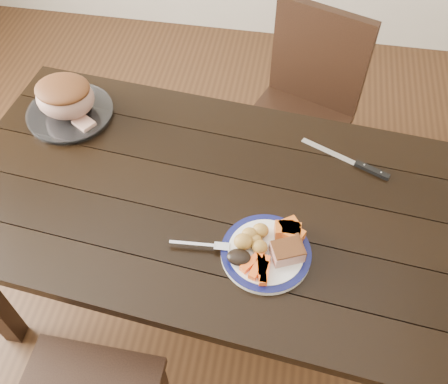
% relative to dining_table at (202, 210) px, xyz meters
% --- Properties ---
extents(ground, '(4.00, 4.00, 0.00)m').
position_rel_dining_table_xyz_m(ground, '(0.00, 0.00, -0.66)').
color(ground, '#472B16').
rests_on(ground, ground).
extents(dining_table, '(1.68, 1.05, 0.75)m').
position_rel_dining_table_xyz_m(dining_table, '(0.00, 0.00, 0.00)').
color(dining_table, black).
rests_on(dining_table, ground).
extents(chair_far, '(0.54, 0.55, 0.93)m').
position_rel_dining_table_xyz_m(chair_far, '(0.30, 0.73, -0.13)').
color(chair_far, black).
rests_on(chair_far, ground).
extents(dinner_plate, '(0.26, 0.26, 0.02)m').
position_rel_dining_table_xyz_m(dinner_plate, '(0.23, -0.19, 0.10)').
color(dinner_plate, white).
rests_on(dinner_plate, dining_table).
extents(plate_rim, '(0.26, 0.26, 0.02)m').
position_rel_dining_table_xyz_m(plate_rim, '(0.23, -0.19, 0.11)').
color(plate_rim, '#0E1046').
rests_on(plate_rim, dinner_plate).
extents(serving_platter, '(0.30, 0.30, 0.02)m').
position_rel_dining_table_xyz_m(serving_platter, '(-0.54, 0.27, 0.10)').
color(serving_platter, white).
rests_on(serving_platter, dining_table).
extents(pork_slice, '(0.11, 0.10, 0.04)m').
position_rel_dining_table_xyz_m(pork_slice, '(0.29, -0.19, 0.13)').
color(pork_slice, tan).
rests_on(pork_slice, dinner_plate).
extents(roasted_potatoes, '(0.10, 0.10, 0.05)m').
position_rel_dining_table_xyz_m(roasted_potatoes, '(0.19, -0.17, 0.13)').
color(roasted_potatoes, gold).
rests_on(roasted_potatoes, dinner_plate).
extents(carrot_batons, '(0.08, 0.11, 0.02)m').
position_rel_dining_table_xyz_m(carrot_batons, '(0.22, -0.25, 0.12)').
color(carrot_batons, '#FF5B15').
rests_on(carrot_batons, dinner_plate).
extents(pumpkin_wedges, '(0.09, 0.09, 0.04)m').
position_rel_dining_table_xyz_m(pumpkin_wedges, '(0.29, -0.12, 0.13)').
color(pumpkin_wedges, orange).
rests_on(pumpkin_wedges, dinner_plate).
extents(dark_mushroom, '(0.07, 0.05, 0.03)m').
position_rel_dining_table_xyz_m(dark_mushroom, '(0.16, -0.23, 0.13)').
color(dark_mushroom, black).
rests_on(dark_mushroom, dinner_plate).
extents(fork, '(0.18, 0.03, 0.00)m').
position_rel_dining_table_xyz_m(fork, '(0.05, -0.20, 0.11)').
color(fork, silver).
rests_on(fork, dinner_plate).
extents(roast_joint, '(0.21, 0.18, 0.13)m').
position_rel_dining_table_xyz_m(roast_joint, '(-0.54, 0.27, 0.18)').
color(roast_joint, '#AA7968').
rests_on(roast_joint, serving_platter).
extents(cut_slice, '(0.09, 0.08, 0.02)m').
position_rel_dining_table_xyz_m(cut_slice, '(-0.46, 0.22, 0.12)').
color(cut_slice, tan).
rests_on(cut_slice, serving_platter).
extents(carving_knife, '(0.30, 0.15, 0.01)m').
position_rel_dining_table_xyz_m(carving_knife, '(0.51, 0.20, 0.10)').
color(carving_knife, silver).
rests_on(carving_knife, dining_table).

